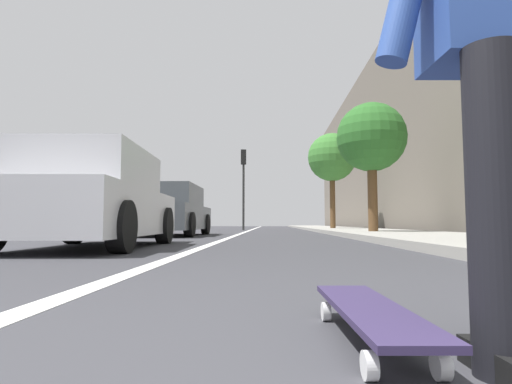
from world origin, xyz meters
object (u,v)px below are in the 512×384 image
at_px(traffic_light, 244,174).
at_px(street_tree_mid, 371,138).
at_px(skateboard, 370,313).
at_px(parked_car_mid, 169,211).
at_px(skater_person, 497,26).
at_px(parked_car_near, 93,201).
at_px(street_tree_far, 332,158).

distance_m(traffic_light, street_tree_mid, 10.69).
bearing_deg(skateboard, traffic_light, 4.76).
relative_size(skateboard, street_tree_mid, 0.21).
relative_size(skateboard, parked_car_mid, 0.19).
xyz_separation_m(skateboard, skater_person, (-0.15, -0.35, 0.84)).
bearing_deg(parked_car_near, traffic_light, -4.53).
distance_m(skateboard, parked_car_mid, 11.39).
distance_m(skateboard, street_tree_far, 19.79).
height_order(parked_car_near, parked_car_mid, parked_car_mid).
height_order(skateboard, skater_person, skater_person).
distance_m(parked_car_near, traffic_light, 16.27).
xyz_separation_m(skater_person, traffic_light, (21.09, 2.09, 2.08)).
relative_size(skateboard, traffic_light, 0.19).
relative_size(skateboard, street_tree_far, 0.17).
height_order(skateboard, street_tree_mid, street_tree_mid).
bearing_deg(parked_car_near, skateboard, -148.28).
relative_size(skateboard, parked_car_near, 0.21).
bearing_deg(parked_car_mid, street_tree_far, -36.12).
bearing_deg(skateboard, street_tree_far, -8.28).
height_order(skater_person, parked_car_near, skater_person).
bearing_deg(street_tree_far, street_tree_mid, 180.00).
distance_m(skateboard, parked_car_near, 5.77).
xyz_separation_m(parked_car_mid, traffic_light, (10.07, -1.57, 2.29)).
bearing_deg(traffic_light, skater_person, -174.34).
bearing_deg(street_tree_mid, parked_car_near, 137.65).
bearing_deg(parked_car_near, skater_person, -146.24).
bearing_deg(street_tree_mid, skater_person, 167.84).
relative_size(skater_person, parked_car_near, 0.40).
bearing_deg(street_tree_far, parked_car_mid, 143.88).
xyz_separation_m(skateboard, traffic_light, (20.94, 1.74, 2.92)).
bearing_deg(skater_person, skateboard, 66.64).
bearing_deg(street_tree_mid, parked_car_mid, 93.64).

